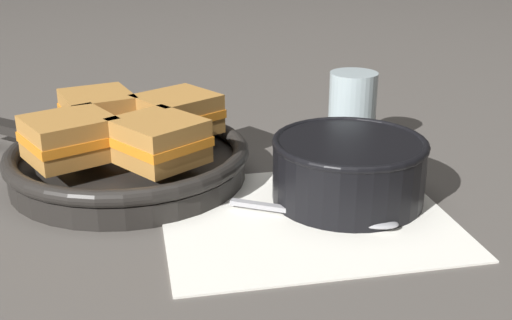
% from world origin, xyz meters
% --- Properties ---
extents(ground_plane, '(4.00, 4.00, 0.00)m').
position_xyz_m(ground_plane, '(0.00, 0.00, 0.00)').
color(ground_plane, '#56514C').
extents(napkin, '(0.32, 0.28, 0.00)m').
position_xyz_m(napkin, '(0.01, -0.06, 0.00)').
color(napkin, white).
rests_on(napkin, ground_plane).
extents(soup_bowl, '(0.16, 0.16, 0.07)m').
position_xyz_m(soup_bowl, '(0.07, -0.03, 0.04)').
color(soup_bowl, black).
rests_on(soup_bowl, ground_plane).
extents(spoon, '(0.15, 0.12, 0.01)m').
position_xyz_m(spoon, '(0.04, -0.08, 0.01)').
color(spoon, '#9E9EA3').
rests_on(spoon, napkin).
extents(skillet, '(0.31, 0.34, 0.04)m').
position_xyz_m(skillet, '(-0.14, 0.11, 0.02)').
color(skillet, black).
rests_on(skillet, ground_plane).
extents(sandwich_near_left, '(0.11, 0.10, 0.05)m').
position_xyz_m(sandwich_near_left, '(-0.20, 0.08, 0.06)').
color(sandwich_near_left, '#B27A38').
rests_on(sandwich_near_left, skillet).
extents(sandwich_near_right, '(0.11, 0.11, 0.05)m').
position_xyz_m(sandwich_near_right, '(-0.11, 0.04, 0.06)').
color(sandwich_near_right, '#B27A38').
rests_on(sandwich_near_right, skillet).
extents(sandwich_far_left, '(0.11, 0.11, 0.05)m').
position_xyz_m(sandwich_far_left, '(-0.07, 0.13, 0.06)').
color(sandwich_far_left, '#B27A38').
rests_on(sandwich_far_left, skillet).
extents(sandwich_far_right, '(0.09, 0.10, 0.05)m').
position_xyz_m(sandwich_far_right, '(-0.16, 0.17, 0.06)').
color(sandwich_far_right, '#B27A38').
rests_on(sandwich_far_right, skillet).
extents(drinking_glass, '(0.06, 0.06, 0.10)m').
position_xyz_m(drinking_glass, '(0.15, 0.11, 0.05)').
color(drinking_glass, silver).
rests_on(drinking_glass, ground_plane).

